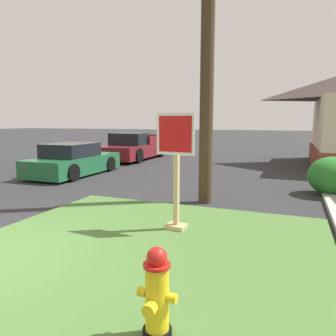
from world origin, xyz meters
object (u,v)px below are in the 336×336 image
Objects in this scene: stop_sign at (176,173)px; manhole_cover at (69,207)px; utility_pole at (208,13)px; parked_sedan_green at (74,161)px; pickup_truck_maroon at (134,148)px; fire_hydrant at (157,295)px.

stop_sign reaches higher than manhole_cover.
manhole_cover is 0.08× the size of utility_pole.
utility_pole reaches higher than manhole_cover.
parked_sedan_green is at bearing 126.85° from manhole_cover.
stop_sign is at bearing -37.97° from parked_sedan_green.
stop_sign reaches higher than pickup_truck_maroon.
parked_sedan_green is at bearing 142.03° from stop_sign.
fire_hydrant is at bearing -79.62° from utility_pole.
fire_hydrant is 10.26m from parked_sedan_green.
fire_hydrant is 6.78m from utility_pole.
utility_pole is at bearing -51.72° from pickup_truck_maroon.
pickup_truck_maroon is at bearing 108.71° from manhole_cover.
fire_hydrant is 3.08m from stop_sign.
stop_sign is at bearing -58.51° from pickup_truck_maroon.
pickup_truck_maroon reaches higher than parked_sedan_green.
pickup_truck_maroon is at bearing 128.28° from utility_pole.
fire_hydrant is 14.93m from pickup_truck_maroon.
pickup_truck_maroon is (-0.24, 5.53, 0.08)m from parked_sedan_green.
parked_sedan_green is (-6.91, 7.58, 0.05)m from fire_hydrant.
manhole_cover is at bearing -150.62° from utility_pole.
stop_sign is 7.68m from parked_sedan_green.
pickup_truck_maroon is at bearing 118.61° from fire_hydrant.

